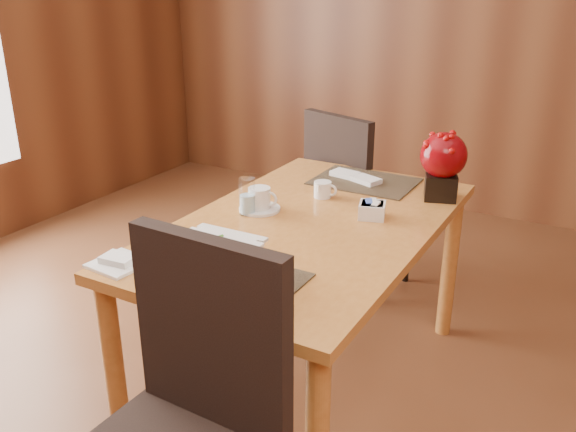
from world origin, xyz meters
The scene contains 14 objects.
back_wall centered at (0.00, 3.00, 1.40)m, with size 5.00×0.02×2.80m, color brown.
dining_table centered at (0.00, 0.60, 0.65)m, with size 0.90×1.50×0.75m.
placemat_near centered at (0.00, 0.05, 0.75)m, with size 0.45×0.33×0.01m, color black.
placemat_far centered at (0.00, 1.15, 0.75)m, with size 0.45×0.33×0.01m, color black.
soup_setting centered at (-0.04, 0.03, 0.81)m, with size 0.30×0.30×0.12m.
coffee_cup centered at (-0.23, 0.61, 0.79)m, with size 0.17×0.17×0.09m.
water_glass centered at (-0.25, 0.55, 0.82)m, with size 0.07×0.07×0.15m, color white.
creamer_jug centered at (-0.08, 0.88, 0.78)m, with size 0.10×0.10×0.07m, color white, non-canonical shape.
sugar_caddy centered at (0.19, 0.76, 0.78)m, with size 0.10×0.10×0.06m, color white.
berry_decor centered at (0.36, 1.10, 0.91)m, with size 0.19×0.19×0.28m.
napkins_far centered at (-0.04, 1.15, 0.77)m, with size 0.25×0.09×0.02m, color white, non-canonical shape.
bread_plate centered at (-0.37, -0.03, 0.76)m, with size 0.16×0.16×0.01m, color white.
near_chair centered at (0.15, -0.38, 0.59)m, with size 0.50×0.51×1.04m.
far_chair centered at (-0.22, 1.51, 0.55)m, with size 0.58×0.58×0.98m.
Camera 1 is at (0.99, -1.32, 1.63)m, focal length 38.00 mm.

